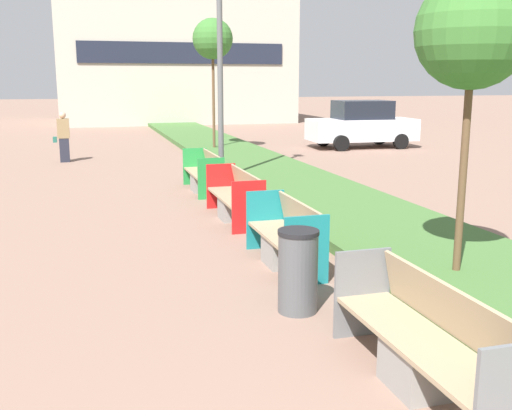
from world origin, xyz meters
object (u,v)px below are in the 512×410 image
at_px(bench_red_frame, 236,200).
at_px(litter_bin, 298,271).
at_px(parked_car_distant, 362,125).
at_px(bench_teal_frame, 286,241).
at_px(sapling_tree_near, 473,33).
at_px(bench_grey_frame, 425,348).
at_px(bench_green_frame, 204,176).
at_px(sapling_tree_far, 213,39).
at_px(pedestrian_walking, 63,137).
at_px(street_lamp_post, 219,4).

height_order(bench_red_frame, litter_bin, litter_bin).
xyz_separation_m(bench_red_frame, parked_car_distant, (7.88, 10.82, 0.54)).
xyz_separation_m(bench_teal_frame, parked_car_distant, (7.89, 13.84, 0.55)).
xyz_separation_m(litter_bin, sapling_tree_near, (2.38, 0.37, 2.73)).
xyz_separation_m(bench_grey_frame, parked_car_distant, (7.88, 17.58, 0.54)).
xyz_separation_m(bench_green_frame, litter_bin, (-0.45, -7.91, 0.12)).
relative_size(bench_green_frame, sapling_tree_near, 0.53).
relative_size(bench_grey_frame, sapling_tree_far, 0.49).
bearing_deg(parked_car_distant, bench_grey_frame, -111.42).
bearing_deg(bench_grey_frame, sapling_tree_far, 83.83).
height_order(litter_bin, parked_car_distant, parked_car_distant).
distance_m(bench_green_frame, parked_car_distant, 11.02).
xyz_separation_m(bench_grey_frame, sapling_tree_near, (1.92, 2.35, 2.85)).
relative_size(bench_red_frame, sapling_tree_near, 0.57).
xyz_separation_m(sapling_tree_far, parked_car_distant, (5.96, -0.14, -3.17)).
bearing_deg(bench_red_frame, bench_grey_frame, -89.99).
bearing_deg(litter_bin, pedestrian_walking, 101.60).
distance_m(sapling_tree_far, parked_car_distant, 6.76).
height_order(street_lamp_post, parked_car_distant, street_lamp_post).
xyz_separation_m(litter_bin, pedestrian_walking, (-2.95, 14.36, 0.34)).
xyz_separation_m(litter_bin, parked_car_distant, (8.34, 15.59, 0.42)).
height_order(bench_grey_frame, litter_bin, litter_bin).
bearing_deg(bench_grey_frame, parked_car_distant, 65.85).
bearing_deg(bench_grey_frame, bench_red_frame, 90.01).
bearing_deg(sapling_tree_near, parked_car_distant, 68.61).
bearing_deg(bench_green_frame, parked_car_distant, 44.25).
distance_m(litter_bin, sapling_tree_near, 3.64).
distance_m(bench_teal_frame, street_lamp_post, 8.12).
bearing_deg(parked_car_distant, bench_green_frame, -133.02).
bearing_deg(bench_green_frame, bench_teal_frame, -90.02).
distance_m(bench_teal_frame, bench_red_frame, 3.03).
bearing_deg(bench_teal_frame, pedestrian_walking, 105.10).
height_order(bench_grey_frame, street_lamp_post, street_lamp_post).
distance_m(bench_grey_frame, parked_car_distant, 19.27).
bearing_deg(street_lamp_post, sapling_tree_near, -81.11).
bearing_deg(parked_car_distant, street_lamp_post, -133.94).
xyz_separation_m(bench_red_frame, sapling_tree_near, (1.92, -4.41, 2.85)).
bearing_deg(bench_red_frame, bench_teal_frame, -90.09).
height_order(bench_grey_frame, sapling_tree_near, sapling_tree_near).
xyz_separation_m(bench_red_frame, street_lamp_post, (0.61, 3.96, 4.09)).
bearing_deg(bench_teal_frame, litter_bin, -104.49).
bearing_deg(sapling_tree_far, pedestrian_walking, -165.46).
relative_size(sapling_tree_far, parked_car_distant, 1.13).
distance_m(bench_grey_frame, pedestrian_walking, 16.70).
height_order(litter_bin, sapling_tree_far, sapling_tree_far).
xyz_separation_m(pedestrian_walking, parked_car_distant, (11.29, 1.24, 0.08)).
relative_size(sapling_tree_far, pedestrian_walking, 2.95).
bearing_deg(sapling_tree_far, litter_bin, -98.58).
height_order(bench_green_frame, street_lamp_post, street_lamp_post).
bearing_deg(bench_red_frame, sapling_tree_far, 80.07).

